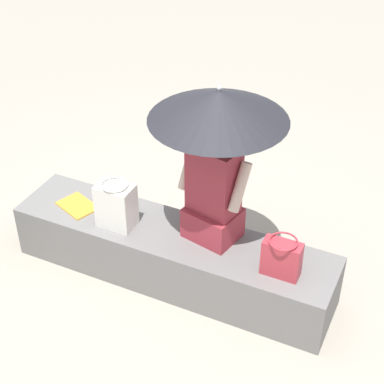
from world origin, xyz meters
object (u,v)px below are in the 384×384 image
(person_seated, at_px, (214,189))
(parasol, at_px, (219,105))
(tote_bag_canvas, at_px, (116,205))
(handbag_black, at_px, (282,258))
(magazine, at_px, (77,206))

(person_seated, distance_m, parasol, 0.57)
(person_seated, xyz_separation_m, tote_bag_canvas, (0.65, 0.17, -0.22))
(person_seated, relative_size, tote_bag_canvas, 2.62)
(handbag_black, bearing_deg, magazine, -1.86)
(tote_bag_canvas, bearing_deg, handbag_black, -179.83)
(handbag_black, height_order, magazine, handbag_black)
(handbag_black, bearing_deg, parasol, -22.96)
(tote_bag_canvas, relative_size, magazine, 1.23)
(tote_bag_canvas, height_order, magazine, tote_bag_canvas)
(person_seated, bearing_deg, magazine, 6.64)
(person_seated, height_order, tote_bag_canvas, person_seated)
(tote_bag_canvas, bearing_deg, parasol, -159.86)
(person_seated, height_order, magazine, person_seated)
(handbag_black, distance_m, magazine, 1.56)
(person_seated, relative_size, parasol, 0.83)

